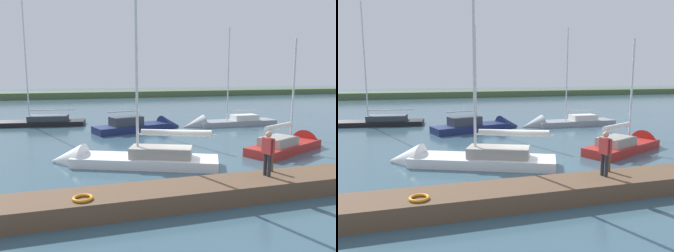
{
  "view_description": "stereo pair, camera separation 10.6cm",
  "coord_description": "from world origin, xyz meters",
  "views": [
    {
      "loc": [
        5.7,
        15.64,
        4.59
      ],
      "look_at": [
        -0.01,
        -3.53,
        1.47
      ],
      "focal_mm": 35.35,
      "sensor_mm": 36.0,
      "label": 1
    },
    {
      "loc": [
        5.6,
        15.67,
        4.59
      ],
      "look_at": [
        -0.01,
        -3.53,
        1.47
      ],
      "focal_mm": 35.35,
      "sensor_mm": 36.0,
      "label": 2
    }
  ],
  "objects": [
    {
      "name": "sailboat_outer_mooring",
      "position": [
        -0.27,
        -10.97,
        0.21
      ],
      "size": [
        8.02,
        4.1,
        9.37
      ],
      "rotation": [
        0.0,
        0.0,
        3.42
      ],
      "color": "navy",
      "rests_on": "ground_plane"
    },
    {
      "name": "far_shoreline",
      "position": [
        0.0,
        -53.49,
        0.0
      ],
      "size": [
        180.0,
        8.0,
        2.4
      ],
      "primitive_type": "cube",
      "color": "#4C603D",
      "rests_on": "ground_plane"
    },
    {
      "name": "person_on_dock",
      "position": [
        -1.58,
        4.78,
        1.7
      ],
      "size": [
        0.3,
        0.66,
        1.77
      ],
      "rotation": [
        0.0,
        0.0,
        3.33
      ],
      "color": "#28282D",
      "rests_on": "dock_pier"
    },
    {
      "name": "sailboat_inner_slip",
      "position": [
        3.3,
        -0.78,
        0.22
      ],
      "size": [
        8.75,
        5.26,
        9.76
      ],
      "rotation": [
        0.0,
        0.0,
        -0.41
      ],
      "color": "white",
      "rests_on": "ground_plane"
    },
    {
      "name": "sailboat_far_left",
      "position": [
        -7.57,
        -1.44,
        0.2
      ],
      "size": [
        7.21,
        4.7,
        7.51
      ],
      "rotation": [
        0.0,
        0.0,
        3.58
      ],
      "color": "#B22823",
      "rests_on": "ground_plane"
    },
    {
      "name": "mooring_post_far",
      "position": [
        -2.1,
        4.28,
        1.06
      ],
      "size": [
        0.16,
        0.16,
        0.8
      ],
      "primitive_type": "cylinder",
      "color": "brown",
      "rests_on": "dock_pier"
    },
    {
      "name": "sailboat_near_dock",
      "position": [
        10.22,
        -16.43,
        0.13
      ],
      "size": [
        10.08,
        3.62,
        11.94
      ],
      "rotation": [
        0.0,
        0.0,
        -0.14
      ],
      "color": "black",
      "rests_on": "ground_plane"
    },
    {
      "name": "life_ring_buoy",
      "position": [
        5.44,
        5.3,
        0.71
      ],
      "size": [
        0.66,
        0.66,
        0.1
      ],
      "primitive_type": "torus",
      "color": "orange",
      "rests_on": "dock_pier"
    },
    {
      "name": "dock_pier",
      "position": [
        0.0,
        4.93,
        0.33
      ],
      "size": [
        20.99,
        1.85,
        0.66
      ],
      "primitive_type": "cube",
      "color": "brown",
      "rests_on": "ground_plane"
    },
    {
      "name": "ground_plane",
      "position": [
        0.0,
        0.0,
        0.0
      ],
      "size": [
        200.0,
        200.0,
        0.0
      ],
      "primitive_type": "plane",
      "color": "#385666"
    },
    {
      "name": "sailboat_mid_channel",
      "position": [
        -7.43,
        -11.31,
        0.09
      ],
      "size": [
        8.78,
        2.11,
        9.66
      ],
      "rotation": [
        0.0,
        0.0,
        0.0
      ],
      "color": "gray",
      "rests_on": "ground_plane"
    }
  ]
}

